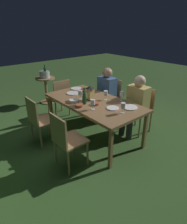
% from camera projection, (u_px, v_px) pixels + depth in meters
% --- Properties ---
extents(ground_plane, '(16.00, 16.00, 0.00)m').
position_uv_depth(ground_plane, '(94.00, 136.00, 3.81)').
color(ground_plane, '#385B28').
extents(dining_table, '(1.86, 0.95, 0.72)m').
position_uv_depth(dining_table, '(94.00, 104.00, 3.53)').
color(dining_table, olive).
rests_on(dining_table, ground).
extents(chair_head_far, '(0.40, 0.42, 0.87)m').
position_uv_depth(chair_head_far, '(60.00, 96.00, 4.43)').
color(chair_head_far, '#9E7A51').
rests_on(chair_head_far, ground).
extents(chair_side_right_a, '(0.42, 0.40, 0.87)m').
position_uv_depth(chair_side_right_a, '(66.00, 139.00, 2.81)').
color(chair_side_right_a, '#9E7A51').
rests_on(chair_side_right_a, ground).
extents(chair_side_left_b, '(0.42, 0.40, 0.87)m').
position_uv_depth(chair_side_left_b, '(111.00, 97.00, 4.41)').
color(chair_side_left_b, '#9E7A51').
rests_on(chair_side_left_b, ground).
extents(person_in_blue, '(0.38, 0.47, 1.15)m').
position_uv_depth(person_in_blue, '(105.00, 92.00, 4.23)').
color(person_in_blue, '#426699').
rests_on(person_in_blue, ground).
extents(chair_side_right_b, '(0.42, 0.40, 0.87)m').
position_uv_depth(chair_side_right_b, '(40.00, 119.00, 3.39)').
color(chair_side_right_b, '#9E7A51').
rests_on(chair_side_right_b, ground).
extents(chair_side_left_a, '(0.42, 0.40, 0.87)m').
position_uv_depth(chair_side_left_a, '(141.00, 108.00, 3.83)').
color(chair_side_left_a, '#9E7A51').
rests_on(chair_side_left_a, ground).
extents(person_in_mustard, '(0.38, 0.47, 1.15)m').
position_uv_depth(person_in_mustard, '(136.00, 103.00, 3.65)').
color(person_in_mustard, tan).
rests_on(person_in_mustard, ground).
extents(lantern_centerpiece, '(0.15, 0.15, 0.27)m').
position_uv_depth(lantern_centerpiece, '(90.00, 92.00, 3.50)').
color(lantern_centerpiece, black).
rests_on(lantern_centerpiece, dining_table).
extents(green_bottle_on_table, '(0.07, 0.07, 0.29)m').
position_uv_depth(green_bottle_on_table, '(84.00, 98.00, 3.34)').
color(green_bottle_on_table, '#195128').
rests_on(green_bottle_on_table, dining_table).
extents(wine_glass_a, '(0.08, 0.08, 0.17)m').
position_uv_depth(wine_glass_a, '(80.00, 93.00, 3.54)').
color(wine_glass_a, silver).
rests_on(wine_glass_a, dining_table).
extents(wine_glass_b, '(0.08, 0.08, 0.17)m').
position_uv_depth(wine_glass_b, '(106.00, 94.00, 3.52)').
color(wine_glass_b, silver).
rests_on(wine_glass_b, dining_table).
extents(wine_glass_c, '(0.08, 0.08, 0.17)m').
position_uv_depth(wine_glass_c, '(123.00, 106.00, 3.00)').
color(wine_glass_c, silver).
rests_on(wine_glass_c, dining_table).
extents(wine_glass_d, '(0.08, 0.08, 0.17)m').
position_uv_depth(wine_glass_d, '(122.00, 94.00, 3.48)').
color(wine_glass_d, silver).
rests_on(wine_glass_d, dining_table).
extents(wine_glass_e, '(0.08, 0.08, 0.17)m').
position_uv_depth(wine_glass_e, '(93.00, 103.00, 3.12)').
color(wine_glass_e, silver).
rests_on(wine_glass_e, dining_table).
extents(plate_a, '(0.26, 0.26, 0.01)m').
position_uv_depth(plate_a, '(130.00, 107.00, 3.23)').
color(plate_a, white).
rests_on(plate_a, dining_table).
extents(plate_b, '(0.20, 0.20, 0.01)m').
position_uv_depth(plate_b, '(113.00, 108.00, 3.20)').
color(plate_b, white).
rests_on(plate_b, dining_table).
extents(plate_c, '(0.26, 0.26, 0.01)m').
position_uv_depth(plate_c, '(73.00, 93.00, 3.88)').
color(plate_c, silver).
rests_on(plate_c, dining_table).
extents(plate_d, '(0.23, 0.23, 0.01)m').
position_uv_depth(plate_d, '(76.00, 89.00, 4.15)').
color(plate_d, white).
rests_on(plate_d, dining_table).
extents(bowl_olives, '(0.16, 0.16, 0.05)m').
position_uv_depth(bowl_olives, '(74.00, 101.00, 3.44)').
color(bowl_olives, silver).
rests_on(bowl_olives, dining_table).
extents(bowl_bread, '(0.13, 0.13, 0.04)m').
position_uv_depth(bowl_bread, '(95.00, 104.00, 3.34)').
color(bowl_bread, '#9E5138').
rests_on(bowl_bread, dining_table).
extents(bowl_salad, '(0.13, 0.13, 0.04)m').
position_uv_depth(bowl_salad, '(79.00, 105.00, 3.26)').
color(bowl_salad, '#9E5138').
rests_on(bowl_salad, dining_table).
extents(bowl_dip, '(0.15, 0.15, 0.05)m').
position_uv_depth(bowl_dip, '(84.00, 90.00, 3.98)').
color(bowl_dip, '#9E5138').
rests_on(bowl_dip, dining_table).
extents(side_table, '(0.50, 0.50, 0.69)m').
position_uv_depth(side_table, '(46.00, 86.00, 5.24)').
color(side_table, '#937047').
rests_on(side_table, ground).
extents(ice_bucket, '(0.26, 0.26, 0.34)m').
position_uv_depth(ice_bucket, '(45.00, 74.00, 5.10)').
color(ice_bucket, '#B2B7BF').
rests_on(ice_bucket, side_table).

